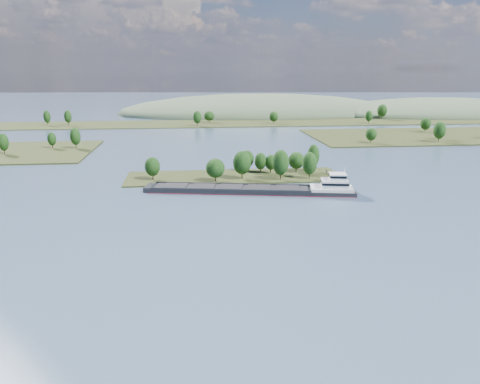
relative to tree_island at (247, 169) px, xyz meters
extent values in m
plane|color=#35445B|center=(-6.23, -58.77, -4.16)|extent=(1800.00, 1800.00, 0.00)
cube|color=#272F14|center=(-6.23, 1.23, -4.16)|extent=(100.00, 30.00, 1.20)
cylinder|color=black|center=(13.94, -8.89, -1.30)|extent=(0.50, 0.50, 4.51)
ellipsoid|color=black|center=(13.94, -8.89, 4.44)|extent=(7.41, 7.41, 11.61)
cylinder|color=black|center=(1.20, 12.93, -1.92)|extent=(0.50, 0.50, 3.28)
ellipsoid|color=black|center=(1.20, 12.93, 2.25)|extent=(7.39, 7.39, 8.43)
cylinder|color=black|center=(-3.08, -4.89, -1.43)|extent=(0.50, 0.50, 4.24)
ellipsoid|color=black|center=(-3.08, -4.89, 3.96)|extent=(8.35, 8.35, 10.91)
cylinder|color=black|center=(7.18, 6.75, -1.94)|extent=(0.50, 0.50, 3.24)
ellipsoid|color=black|center=(7.18, 6.75, 2.18)|extent=(5.81, 5.81, 8.33)
cylinder|color=black|center=(-15.51, -8.68, -1.86)|extent=(0.50, 0.50, 3.38)
ellipsoid|color=black|center=(-15.51, -8.68, 2.44)|extent=(8.52, 8.52, 8.70)
cylinder|color=black|center=(-43.58, -2.34, -1.84)|extent=(0.50, 0.50, 3.43)
ellipsoid|color=black|center=(-43.58, -2.34, 2.53)|extent=(6.92, 6.92, 8.83)
cylinder|color=black|center=(12.06, 6.30, -2.10)|extent=(0.50, 0.50, 2.91)
ellipsoid|color=black|center=(12.06, 6.30, 1.60)|extent=(5.52, 5.52, 7.48)
cylinder|color=black|center=(33.07, 6.44, -1.34)|extent=(0.50, 0.50, 4.44)
ellipsoid|color=black|center=(33.07, 6.44, 4.31)|extent=(5.85, 5.85, 11.42)
cylinder|color=black|center=(27.48, -8.19, -1.54)|extent=(0.50, 0.50, 4.03)
ellipsoid|color=black|center=(27.48, -8.19, 3.57)|extent=(6.71, 6.71, 10.35)
cylinder|color=black|center=(24.72, 6.58, -1.93)|extent=(0.50, 0.50, 3.25)
ellipsoid|color=black|center=(24.72, 6.58, 2.20)|extent=(7.93, 7.93, 8.36)
cylinder|color=black|center=(-97.59, 89.10, -1.23)|extent=(0.50, 0.50, 4.25)
ellipsoid|color=black|center=(-97.59, 89.10, 4.18)|extent=(6.49, 6.49, 10.93)
cylinder|color=black|center=(-112.55, 91.30, -1.70)|extent=(0.50, 0.50, 3.32)
ellipsoid|color=black|center=(-112.55, 91.30, 2.52)|extent=(5.31, 5.31, 8.53)
cylinder|color=black|center=(-134.69, 72.42, -1.35)|extent=(0.50, 0.50, 4.02)
ellipsoid|color=black|center=(-134.69, 72.42, 3.76)|extent=(5.91, 5.91, 10.33)
cylinder|color=black|center=(95.09, 89.94, -1.68)|extent=(0.50, 0.50, 3.35)
ellipsoid|color=black|center=(95.09, 89.94, 2.58)|extent=(7.38, 7.38, 8.61)
cylinder|color=black|center=(142.82, 88.92, -1.07)|extent=(0.50, 0.50, 4.58)
ellipsoid|color=black|center=(142.82, 88.92, 4.75)|extent=(8.28, 8.28, 11.77)
cylinder|color=black|center=(150.21, 99.28, -1.62)|extent=(0.50, 0.50, 3.47)
ellipsoid|color=black|center=(150.21, 99.28, 2.79)|extent=(5.61, 5.61, 8.92)
cylinder|color=black|center=(158.90, 139.09, -1.49)|extent=(0.50, 0.50, 3.74)
ellipsoid|color=black|center=(158.90, 139.09, 3.27)|extent=(8.33, 8.33, 9.61)
cube|color=#272F14|center=(-6.23, 221.23, -4.16)|extent=(900.00, 60.00, 1.20)
cylinder|color=black|center=(-151.07, 219.80, -1.38)|extent=(0.50, 0.50, 4.34)
ellipsoid|color=black|center=(-151.07, 219.80, 4.14)|extent=(6.08, 6.08, 11.17)
cylinder|color=black|center=(137.55, 203.74, -1.62)|extent=(0.50, 0.50, 3.88)
ellipsoid|color=black|center=(137.55, 203.74, 3.31)|extent=(6.34, 6.34, 9.97)
cylinder|color=black|center=(-7.54, 226.25, -1.82)|extent=(0.50, 0.50, 3.47)
ellipsoid|color=black|center=(-7.54, 226.25, 2.58)|extent=(9.69, 9.69, 8.91)
cylinder|color=black|center=(164.35, 237.91, -1.15)|extent=(0.50, 0.50, 4.82)
ellipsoid|color=black|center=(164.35, 237.91, 4.98)|extent=(9.65, 9.65, 12.39)
cylinder|color=black|center=(-132.74, 217.93, -1.35)|extent=(0.50, 0.50, 4.41)
ellipsoid|color=black|center=(-132.74, 217.93, 4.25)|extent=(6.44, 6.44, 11.33)
cylinder|color=black|center=(50.79, 212.03, -1.74)|extent=(0.50, 0.50, 3.63)
ellipsoid|color=black|center=(50.79, 212.03, 2.88)|extent=(8.22, 8.22, 9.34)
cylinder|color=black|center=(-19.15, 201.05, -1.39)|extent=(0.50, 0.50, 4.34)
ellipsoid|color=black|center=(-19.15, 201.05, 4.13)|extent=(7.18, 7.18, 11.16)
ellipsoid|color=#43563B|center=(253.77, 291.23, -4.16)|extent=(260.00, 140.00, 36.00)
ellipsoid|color=#43563B|center=(53.77, 321.23, -4.16)|extent=(320.00, 160.00, 44.00)
cube|color=black|center=(-1.76, -27.04, -3.63)|extent=(84.88, 26.38, 2.32)
cube|color=maroon|center=(-1.76, -27.04, -4.10)|extent=(85.13, 26.62, 0.26)
cube|color=black|center=(-9.06, -20.36, -2.15)|extent=(64.31, 12.83, 0.84)
cube|color=black|center=(-11.03, -30.51, -2.15)|extent=(64.31, 12.83, 0.84)
cube|color=black|center=(-10.05, -25.44, -2.31)|extent=(63.96, 21.34, 0.32)
cube|color=black|center=(-32.84, -21.03, -1.99)|extent=(10.97, 10.30, 0.37)
cube|color=black|center=(-21.44, -23.23, -1.99)|extent=(10.97, 10.30, 0.37)
cube|color=black|center=(-10.05, -25.44, -1.99)|extent=(10.97, 10.30, 0.37)
cube|color=black|center=(1.35, -27.64, -1.99)|extent=(10.97, 10.30, 0.37)
cube|color=black|center=(12.75, -29.84, -1.99)|extent=(10.97, 10.30, 0.37)
cube|color=black|center=(-43.72, -18.93, -3.21)|extent=(4.91, 9.92, 2.11)
cylinder|color=black|center=(-42.68, -19.13, -1.73)|extent=(0.30, 0.30, 2.32)
cube|color=silver|center=(30.36, -33.24, -1.83)|extent=(18.50, 13.15, 1.27)
cube|color=silver|center=(31.39, -33.44, 0.28)|extent=(11.96, 10.29, 3.17)
cube|color=black|center=(31.39, -33.44, 0.70)|extent=(12.21, 10.54, 0.95)
cube|color=silver|center=(32.43, -33.64, 3.02)|extent=(7.42, 7.42, 2.32)
cube|color=black|center=(32.43, -33.64, 3.44)|extent=(7.66, 7.66, 0.84)
cube|color=silver|center=(32.43, -33.64, 4.29)|extent=(7.91, 7.91, 0.21)
cylinder|color=silver|center=(35.02, -34.14, 5.55)|extent=(0.25, 0.25, 2.74)
cylinder|color=black|center=(28.89, -29.73, 4.50)|extent=(0.62, 0.62, 1.27)
camera|label=1|loc=(-26.72, -212.01, 45.31)|focal=35.00mm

